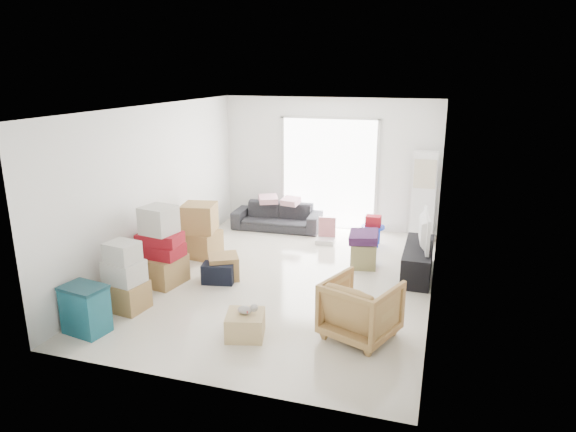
% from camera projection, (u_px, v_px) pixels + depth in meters
% --- Properties ---
extents(room_shell, '(4.98, 6.48, 3.18)m').
position_uv_depth(room_shell, '(286.00, 197.00, 7.86)').
color(room_shell, silver).
rests_on(room_shell, ground).
extents(sliding_door, '(2.10, 0.04, 2.33)m').
position_uv_depth(sliding_door, '(329.00, 169.00, 10.62)').
color(sliding_door, white).
rests_on(sliding_door, room_shell).
extents(ac_tower, '(0.45, 0.30, 1.75)m').
position_uv_depth(ac_tower, '(423.00, 197.00, 9.87)').
color(ac_tower, white).
rests_on(ac_tower, room_shell).
extents(tv_console, '(0.44, 1.46, 0.49)m').
position_uv_depth(tv_console, '(418.00, 260.00, 8.34)').
color(tv_console, black).
rests_on(tv_console, room_shell).
extents(television, '(0.66, 1.02, 0.13)m').
position_uv_depth(television, '(419.00, 243.00, 8.26)').
color(television, black).
rests_on(television, tv_console).
extents(sofa, '(1.85, 0.61, 0.72)m').
position_uv_depth(sofa, '(277.00, 212.00, 10.71)').
color(sofa, '#2B2C31').
rests_on(sofa, room_shell).
extents(pillow_left, '(0.42, 0.39, 0.11)m').
position_uv_depth(pillow_left, '(268.00, 192.00, 10.67)').
color(pillow_left, '#DFA3B6').
rests_on(pillow_left, sofa).
extents(pillow_right, '(0.41, 0.35, 0.12)m').
position_uv_depth(pillow_right, '(291.00, 194.00, 10.52)').
color(pillow_right, '#DFA3B6').
rests_on(pillow_right, sofa).
extents(armchair, '(1.03, 1.00, 0.83)m').
position_uv_depth(armchair, '(361.00, 306.00, 6.34)').
color(armchair, tan).
rests_on(armchair, room_shell).
extents(storage_bins, '(0.61, 0.47, 0.63)m').
position_uv_depth(storage_bins, '(85.00, 309.00, 6.48)').
color(storage_bins, '#155667').
rests_on(storage_bins, room_shell).
extents(box_stack_a, '(0.59, 0.51, 0.98)m').
position_uv_depth(box_stack_a, '(125.00, 280.00, 7.08)').
color(box_stack_a, olive).
rests_on(box_stack_a, room_shell).
extents(box_stack_b, '(0.71, 0.70, 1.24)m').
position_uv_depth(box_stack_b, '(161.00, 250.00, 7.93)').
color(box_stack_b, olive).
rests_on(box_stack_b, room_shell).
extents(box_stack_c, '(0.71, 0.65, 0.97)m').
position_uv_depth(box_stack_c, '(200.00, 231.00, 9.11)').
color(box_stack_c, olive).
rests_on(box_stack_c, room_shell).
extents(loose_box, '(0.63, 0.63, 0.38)m').
position_uv_depth(loose_box, '(224.00, 267.00, 8.21)').
color(loose_box, olive).
rests_on(loose_box, room_shell).
extents(duffel_bag, '(0.54, 0.38, 0.31)m').
position_uv_depth(duffel_bag, '(218.00, 273.00, 8.05)').
color(duffel_bag, black).
rests_on(duffel_bag, room_shell).
extents(ottoman, '(0.49, 0.49, 0.43)m').
position_uv_depth(ottoman, '(363.00, 255.00, 8.68)').
color(ottoman, '#948D56').
rests_on(ottoman, room_shell).
extents(blanket, '(0.51, 0.51, 0.14)m').
position_uv_depth(blanket, '(364.00, 239.00, 8.60)').
color(blanket, '#3C1C46').
rests_on(blanket, ottoman).
extents(kids_table, '(0.44, 0.44, 0.58)m').
position_uv_depth(kids_table, '(373.00, 225.00, 9.69)').
color(kids_table, '#0D2DC2').
rests_on(kids_table, room_shell).
extents(toy_walker, '(0.38, 0.34, 0.48)m').
position_uv_depth(toy_walker, '(326.00, 236.00, 9.93)').
color(toy_walker, silver).
rests_on(toy_walker, room_shell).
extents(wood_crate, '(0.57, 0.57, 0.31)m').
position_uv_depth(wood_crate, '(245.00, 325.00, 6.42)').
color(wood_crate, '#D8B47D').
rests_on(wood_crate, room_shell).
extents(plush_bunny, '(0.26, 0.15, 0.13)m').
position_uv_depth(plush_bunny, '(247.00, 309.00, 6.36)').
color(plush_bunny, '#B2ADA8').
rests_on(plush_bunny, wood_crate).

